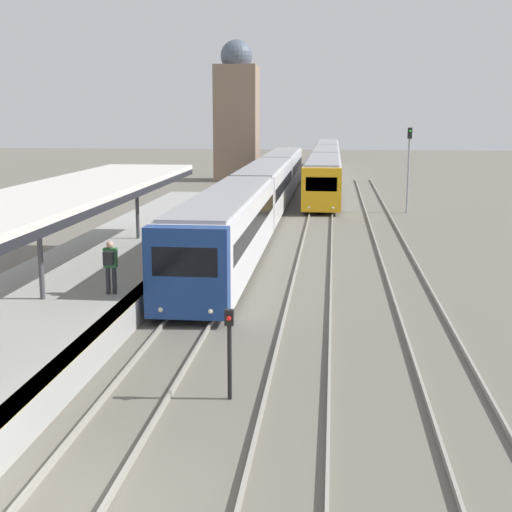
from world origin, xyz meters
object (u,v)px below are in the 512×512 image
(train_far, at_px, (326,163))
(train_near, at_px, (264,188))
(signal_mast_far, at_px, (409,160))
(signal_post_near, at_px, (229,345))
(person_on_platform, at_px, (110,263))

(train_far, bearing_deg, train_near, -98.51)
(train_far, xyz_separation_m, signal_mast_far, (5.55, -22.08, 1.67))
(train_near, distance_m, signal_post_near, 29.97)
(train_near, distance_m, signal_mast_far, 9.54)
(train_far, bearing_deg, signal_mast_far, -75.88)
(signal_mast_far, bearing_deg, train_far, 104.12)
(signal_post_near, distance_m, signal_mast_far, 32.81)
(signal_mast_far, bearing_deg, signal_post_near, -102.48)
(person_on_platform, distance_m, signal_mast_far, 28.69)
(person_on_platform, bearing_deg, signal_mast_far, 66.08)
(train_near, relative_size, signal_post_near, 23.47)
(person_on_platform, xyz_separation_m, signal_mast_far, (11.62, 26.19, 1.57))
(person_on_platform, distance_m, signal_post_near, 7.37)
(train_far, xyz_separation_m, signal_post_near, (-1.52, -54.04, -0.46))
(signal_post_near, xyz_separation_m, signal_mast_far, (7.08, 31.96, 2.13))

